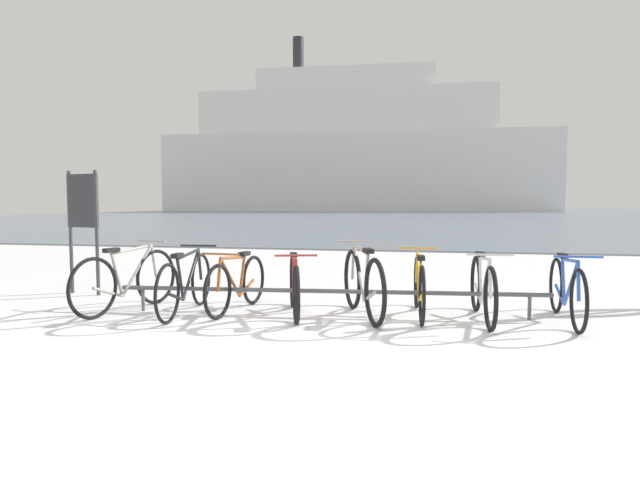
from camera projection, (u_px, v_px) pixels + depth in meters
The scene contains 12 objects.
ground at pixel (418, 215), 57.33m from camera, with size 80.00×132.00×0.08m.
bike_rack at pixel (329, 292), 6.18m from camera, with size 4.96×0.51×0.31m.
bicycle_0 at pixel (127, 280), 6.42m from camera, with size 0.54×1.68×0.82m.
bicycle_1 at pixel (186, 284), 6.27m from camera, with size 0.46×1.72×0.78m.
bicycle_2 at pixel (237, 283), 6.40m from camera, with size 0.46×1.57×0.74m.
bicycle_3 at pixel (294, 286), 6.18m from camera, with size 0.60×1.54×0.75m.
bicycle_4 at pixel (363, 284), 6.08m from camera, with size 0.72×1.61×0.85m.
bicycle_5 at pixel (419, 286), 6.13m from camera, with size 0.46×1.61×0.76m.
bicycle_6 at pixel (483, 289), 5.88m from camera, with size 0.46×1.68×0.78m.
bicycle_7 at pixel (567, 290), 5.80m from camera, with size 0.46×1.71×0.77m.
info_sign at pixel (83, 212), 7.55m from camera, with size 0.55×0.15×1.75m.
ferry_ship at pixel (352, 153), 78.73m from camera, with size 56.63×11.58×25.52m.
Camera 1 is at (1.33, -4.41, 1.30)m, focal length 30.10 mm.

